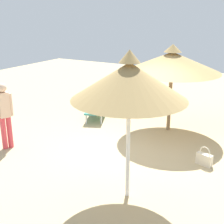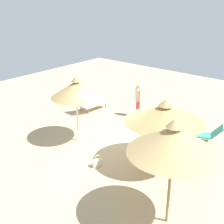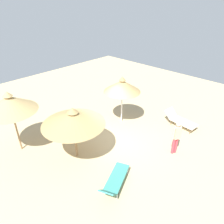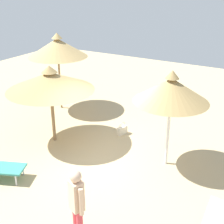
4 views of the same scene
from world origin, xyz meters
TOP-DOWN VIEW (x-y plane):
  - ground at (0.00, 0.00)m, footprint 24.00×24.00m
  - parasol_umbrella_front at (1.65, 0.70)m, footprint 2.03×2.03m
  - parasol_umbrella_near_right at (-2.04, 0.19)m, footprint 2.72×2.72m
  - parasol_umbrella_back at (-3.62, 2.49)m, footprint 2.29×2.29m
  - person_standing_far_left at (1.24, -2.97)m, footprint 0.41×0.31m
  - handbag at (-0.31, 1.67)m, footprint 0.23×0.39m

SIDE VIEW (x-z plane):
  - ground at x=0.00m, z-range -0.10..0.00m
  - handbag at x=-0.31m, z-range -0.07..0.39m
  - person_standing_far_left at x=1.24m, z-range 0.12..1.82m
  - parasol_umbrella_near_right at x=-2.04m, z-range 0.76..3.28m
  - parasol_umbrella_front at x=1.65m, z-range 0.85..3.62m
  - parasol_umbrella_back at x=-3.62m, z-range 0.96..3.99m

